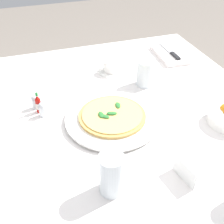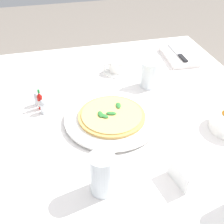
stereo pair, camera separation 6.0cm
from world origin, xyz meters
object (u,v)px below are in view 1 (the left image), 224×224
(water_glass_center_back, at_px, (146,74))
(salt_shaker, at_px, (35,102))
(pizza_plate, at_px, (112,118))
(water_glass_left_edge, at_px, (111,176))
(menu_card, at_px, (184,172))
(hot_sauce_bottle, at_px, (38,104))
(pepper_shaker, at_px, (43,110))
(coffee_cup_far_left, at_px, (112,67))
(dinner_knife, at_px, (170,52))
(napkin_folded, at_px, (170,54))
(pizza, at_px, (112,115))

(water_glass_center_back, height_order, salt_shaker, water_glass_center_back)
(pizza_plate, distance_m, water_glass_left_edge, 0.30)
(water_glass_center_back, bearing_deg, menu_card, 168.61)
(salt_shaker, xyz_separation_m, menu_card, (-0.47, -0.35, 0.00))
(salt_shaker, bearing_deg, water_glass_left_edge, -161.08)
(hot_sauce_bottle, xyz_separation_m, pepper_shaker, (-0.03, -0.01, -0.01))
(pizza_plate, height_order, salt_shaker, salt_shaker)
(coffee_cup_far_left, height_order, water_glass_center_back, water_glass_center_back)
(water_glass_left_edge, relative_size, hot_sauce_bottle, 1.51)
(dinner_knife, height_order, pepper_shaker, pepper_shaker)
(salt_shaker, distance_m, pepper_shaker, 0.06)
(pizza_plate, relative_size, hot_sauce_bottle, 4.00)
(coffee_cup_far_left, distance_m, water_glass_center_back, 0.18)
(pepper_shaker, bearing_deg, hot_sauce_bottle, 19.65)
(pizza_plate, xyz_separation_m, pepper_shaker, (0.11, 0.23, 0.01))
(pizza_plate, distance_m, napkin_folded, 0.59)
(pizza, height_order, napkin_folded, pizza)
(pizza, distance_m, water_glass_left_edge, 0.30)
(hot_sauce_bottle, distance_m, pepper_shaker, 0.03)
(coffee_cup_far_left, relative_size, hot_sauce_bottle, 1.60)
(water_glass_left_edge, relative_size, salt_shaker, 2.23)
(pizza, relative_size, coffee_cup_far_left, 1.78)
(water_glass_center_back, height_order, menu_card, water_glass_center_back)
(menu_card, bearing_deg, coffee_cup_far_left, -9.89)
(coffee_cup_far_left, bearing_deg, water_glass_left_edge, 161.59)
(coffee_cup_far_left, xyz_separation_m, hot_sauce_bottle, (-0.20, 0.35, 0.01))
(pizza, xyz_separation_m, salt_shaker, (0.16, 0.25, 0.00))
(water_glass_center_back, bearing_deg, salt_shaker, 93.38)
(coffee_cup_far_left, relative_size, menu_card, 1.48)
(water_glass_left_edge, distance_m, water_glass_center_back, 0.56)
(water_glass_left_edge, height_order, dinner_knife, water_glass_left_edge)
(water_glass_center_back, height_order, dinner_knife, water_glass_center_back)
(dinner_knife, bearing_deg, water_glass_center_back, 132.96)
(coffee_cup_far_left, xyz_separation_m, napkin_folded, (0.06, -0.32, -0.02))
(menu_card, bearing_deg, napkin_folded, -34.57)
(pizza_plate, distance_m, pizza, 0.01)
(water_glass_left_edge, bearing_deg, pepper_shaker, 18.81)
(napkin_folded, relative_size, hot_sauce_bottle, 2.75)
(hot_sauce_bottle, bearing_deg, water_glass_left_edge, -161.13)
(coffee_cup_far_left, bearing_deg, pepper_shaker, 124.03)
(water_glass_left_edge, xyz_separation_m, napkin_folded, (0.67, -0.53, -0.05))
(dinner_knife, bearing_deg, pepper_shaker, 114.19)
(pepper_shaker, bearing_deg, water_glass_left_edge, -161.19)
(napkin_folded, bearing_deg, salt_shaker, 112.39)
(pizza, bearing_deg, coffee_cup_far_left, -18.20)
(water_glass_center_back, distance_m, dinner_knife, 0.31)
(coffee_cup_far_left, distance_m, menu_card, 0.64)
(pizza, xyz_separation_m, menu_card, (-0.31, -0.11, 0.01))
(pepper_shaker, bearing_deg, salt_shaker, 19.65)
(water_glass_center_back, relative_size, pepper_shaker, 1.94)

